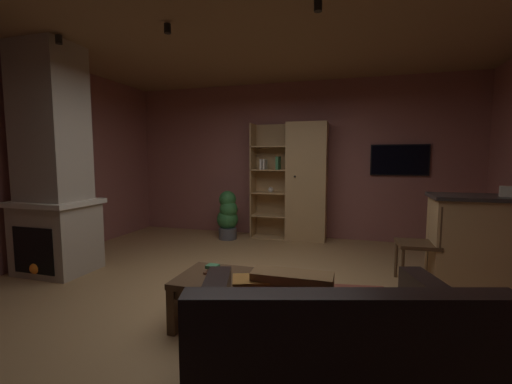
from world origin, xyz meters
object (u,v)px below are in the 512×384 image
(table_book_1, at_px, (220,271))
(dining_chair, at_px, (425,239))
(table_book_0, at_px, (211,273))
(tissue_box, at_px, (506,191))
(table_book_2, at_px, (213,266))
(kitchen_bar_counter, at_px, (502,243))
(potted_floor_plant, at_px, (228,215))
(stone_fireplace, at_px, (53,172))
(wall_mounted_tv, at_px, (399,160))
(coffee_table, at_px, (216,285))
(leather_couch, at_px, (327,359))
(bookshelf_cabinet, at_px, (302,182))

(table_book_1, bearing_deg, dining_chair, 38.04)
(table_book_0, relative_size, table_book_1, 0.88)
(tissue_box, height_order, table_book_2, tissue_box)
(kitchen_bar_counter, height_order, table_book_1, kitchen_bar_counter)
(tissue_box, xyz_separation_m, potted_floor_plant, (-3.68, 1.38, -0.65))
(stone_fireplace, bearing_deg, tissue_box, 9.60)
(potted_floor_plant, height_order, wall_mounted_tv, wall_mounted_tv)
(coffee_table, bearing_deg, potted_floor_plant, 109.32)
(kitchen_bar_counter, relative_size, table_book_0, 13.57)
(table_book_0, distance_m, wall_mounted_tv, 4.02)
(tissue_box, height_order, potted_floor_plant, tissue_box)
(stone_fireplace, distance_m, table_book_2, 2.60)
(wall_mounted_tv, bearing_deg, leather_couch, -101.22)
(tissue_box, bearing_deg, stone_fireplace, -170.40)
(bookshelf_cabinet, bearing_deg, potted_floor_plant, -166.46)
(potted_floor_plant, bearing_deg, coffee_table, -70.68)
(bookshelf_cabinet, bearing_deg, stone_fireplace, -136.58)
(kitchen_bar_counter, bearing_deg, leather_couch, -125.53)
(table_book_0, distance_m, table_book_2, 0.05)
(wall_mounted_tv, bearing_deg, kitchen_bar_counter, -65.62)
(leather_couch, bearing_deg, potted_floor_plant, 118.68)
(stone_fireplace, bearing_deg, table_book_0, -15.31)
(bookshelf_cabinet, height_order, table_book_2, bookshelf_cabinet)
(potted_floor_plant, bearing_deg, dining_chair, -25.94)
(stone_fireplace, relative_size, table_book_2, 27.49)
(bookshelf_cabinet, height_order, dining_chair, bookshelf_cabinet)
(table_book_1, bearing_deg, stone_fireplace, 165.39)
(bookshelf_cabinet, height_order, coffee_table, bookshelf_cabinet)
(tissue_box, height_order, wall_mounted_tv, wall_mounted_tv)
(dining_chair, distance_m, potted_floor_plant, 3.25)
(tissue_box, distance_m, coffee_table, 3.16)
(table_book_2, bearing_deg, potted_floor_plant, 108.65)
(wall_mounted_tv, bearing_deg, bookshelf_cabinet, -172.46)
(kitchen_bar_counter, distance_m, table_book_2, 3.12)
(leather_couch, relative_size, wall_mounted_tv, 1.84)
(table_book_0, bearing_deg, dining_chair, 37.04)
(tissue_box, bearing_deg, wall_mounted_tv, 113.79)
(kitchen_bar_counter, distance_m, tissue_box, 0.57)
(bookshelf_cabinet, relative_size, wall_mounted_tv, 2.24)
(stone_fireplace, distance_m, table_book_1, 2.68)
(bookshelf_cabinet, distance_m, tissue_box, 2.95)
(stone_fireplace, height_order, table_book_1, stone_fireplace)
(bookshelf_cabinet, bearing_deg, table_book_1, -93.87)
(table_book_1, relative_size, dining_chair, 0.13)
(tissue_box, bearing_deg, dining_chair, -176.77)
(wall_mounted_tv, bearing_deg, coffee_table, -117.93)
(kitchen_bar_counter, distance_m, potted_floor_plant, 3.93)
(bookshelf_cabinet, relative_size, table_book_0, 19.09)
(kitchen_bar_counter, distance_m, coffee_table, 3.11)
(potted_floor_plant, xyz_separation_m, wall_mounted_tv, (2.85, 0.51, 0.97))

